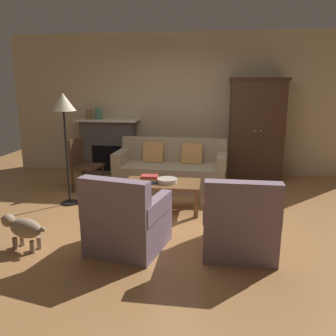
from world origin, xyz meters
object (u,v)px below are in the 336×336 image
object	(u,v)px
mantel_vase_jade	(99,113)
floor_lamp	(63,109)
dog	(23,228)
armchair_near_left	(127,223)
side_chair_wooden	(83,161)
book_stack	(149,179)
armchair_near_right	(240,226)
mantel_vase_bronze	(89,114)
armoire	(256,129)
fruit_bowl	(167,181)
fireplace	(109,146)
couch	(171,171)
coffee_table	(162,186)

from	to	relation	value
mantel_vase_jade	floor_lamp	size ratio (longest dim) A/B	0.13
dog	mantel_vase_jade	bearing A→B (deg)	93.72
armchair_near_left	side_chair_wooden	world-z (taller)	side_chair_wooden
book_stack	mantel_vase_jade	world-z (taller)	mantel_vase_jade
side_chair_wooden	floor_lamp	xyz separation A→B (m)	(0.03, -0.72, 0.95)
side_chair_wooden	floor_lamp	world-z (taller)	floor_lamp
armchair_near_right	mantel_vase_bronze	bearing A→B (deg)	130.42
armchair_near_right	floor_lamp	xyz separation A→B (m)	(-2.49, 1.33, 1.14)
mantel_vase_bronze	book_stack	bearing A→B (deg)	-52.77
book_stack	dog	world-z (taller)	book_stack
armoire	fruit_bowl	distance (m)	2.55
armoire	fireplace	bearing A→B (deg)	178.49
fireplace	fruit_bowl	xyz separation A→B (m)	(1.48, -2.09, -0.12)
mantel_vase_bronze	side_chair_wooden	bearing A→B (deg)	-77.02
fruit_bowl	book_stack	xyz separation A→B (m)	(-0.26, -0.03, 0.02)
armchair_near_right	dog	distance (m)	2.40
armchair_near_left	dog	world-z (taller)	armchair_near_left
fruit_bowl	dog	size ratio (longest dim) A/B	0.53
side_chair_wooden	dog	xyz separation A→B (m)	(0.14, -2.25, -0.27)
armoire	book_stack	size ratio (longest dim) A/B	7.42
mantel_vase_bronze	dog	world-z (taller)	mantel_vase_bronze
armoire	side_chair_wooden	distance (m)	3.30
armchair_near_left	dog	bearing A→B (deg)	-173.64
book_stack	side_chair_wooden	distance (m)	1.57
couch	mantel_vase_jade	world-z (taller)	mantel_vase_jade
fireplace	armchair_near_left	bearing A→B (deg)	-70.61
coffee_table	floor_lamp	size ratio (longest dim) A/B	0.65
armchair_near_right	side_chair_wooden	world-z (taller)	side_chair_wooden
book_stack	armchair_near_left	bearing A→B (deg)	-91.14
fruit_bowl	mantel_vase_bronze	xyz separation A→B (m)	(-1.86, 2.07, 0.76)
armoire	armchair_near_left	world-z (taller)	armoire
fruit_bowl	armchair_near_right	bearing A→B (deg)	-52.23
fruit_bowl	armchair_near_right	world-z (taller)	armchair_near_right
mantel_vase_jade	coffee_table	bearing A→B (deg)	-52.39
fruit_bowl	mantel_vase_jade	world-z (taller)	mantel_vase_jade
side_chair_wooden	mantel_vase_bronze	bearing A→B (deg)	102.98
fireplace	dog	size ratio (longest dim) A/B	2.24
couch	mantel_vase_jade	xyz separation A→B (m)	(-1.59, 0.94, 0.91)
coffee_table	book_stack	world-z (taller)	book_stack
armoire	side_chair_wooden	size ratio (longest dim) A/B	2.14
side_chair_wooden	armoire	bearing A→B (deg)	21.42
armchair_near_left	side_chair_wooden	bearing A→B (deg)	121.18
couch	fruit_bowl	distance (m)	1.15
fruit_bowl	mantel_vase_bronze	distance (m)	2.89
couch	mantel_vase_jade	distance (m)	2.06
side_chair_wooden	fireplace	bearing A→B (deg)	85.90
armchair_near_left	floor_lamp	bearing A→B (deg)	131.66
armchair_near_right	floor_lamp	world-z (taller)	floor_lamp
floor_lamp	book_stack	bearing A→B (deg)	-6.10
coffee_table	floor_lamp	world-z (taller)	floor_lamp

